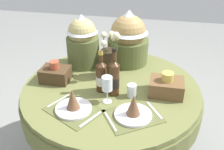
% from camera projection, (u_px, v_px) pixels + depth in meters
% --- Properties ---
extents(dining_table, '(1.36, 1.36, 0.73)m').
position_uv_depth(dining_table, '(111.00, 100.00, 2.04)').
color(dining_table, olive).
rests_on(dining_table, ground).
extents(place_setting_left, '(0.42, 0.39, 0.16)m').
position_uv_depth(place_setting_left, '(73.00, 104.00, 1.70)').
color(place_setting_left, brown).
rests_on(place_setting_left, dining_table).
extents(place_setting_right, '(0.43, 0.40, 0.16)m').
position_uv_depth(place_setting_right, '(133.00, 110.00, 1.64)').
color(place_setting_right, brown).
rests_on(place_setting_right, dining_table).
extents(flower_vase, '(0.16, 0.17, 0.39)m').
position_uv_depth(flower_vase, '(109.00, 59.00, 2.04)').
color(flower_vase, '#332819').
rests_on(flower_vase, dining_table).
extents(wine_bottle_left, '(0.08, 0.08, 0.36)m').
position_uv_depth(wine_bottle_left, '(114.00, 78.00, 1.82)').
color(wine_bottle_left, '#422814').
rests_on(wine_bottle_left, dining_table).
extents(wine_bottle_centre, '(0.08, 0.08, 0.31)m').
position_uv_depth(wine_bottle_centre, '(101.00, 76.00, 1.87)').
color(wine_bottle_centre, '#422814').
rests_on(wine_bottle_centre, dining_table).
extents(wine_glass_right, '(0.07, 0.07, 0.20)m').
position_uv_depth(wine_glass_right, '(107.00, 84.00, 1.73)').
color(wine_glass_right, silver).
rests_on(wine_glass_right, dining_table).
extents(tumbler_near_left, '(0.07, 0.07, 0.09)m').
position_uv_depth(tumbler_near_left, '(132.00, 91.00, 1.84)').
color(tumbler_near_left, silver).
rests_on(tumbler_near_left, dining_table).
extents(gift_tub_back_left, '(0.27, 0.27, 0.45)m').
position_uv_depth(gift_tub_back_left, '(83.00, 39.00, 2.17)').
color(gift_tub_back_left, '#566033').
rests_on(gift_tub_back_left, dining_table).
extents(gift_tub_back_centre, '(0.35, 0.35, 0.47)m').
position_uv_depth(gift_tub_back_centre, '(128.00, 36.00, 2.22)').
color(gift_tub_back_centre, '#566033').
rests_on(gift_tub_back_centre, dining_table).
extents(woven_basket_side_left, '(0.22, 0.17, 0.17)m').
position_uv_depth(woven_basket_side_left, '(55.00, 74.00, 2.02)').
color(woven_basket_side_left, '#47331E').
rests_on(woven_basket_side_left, dining_table).
extents(woven_basket_side_right, '(0.24, 0.19, 0.17)m').
position_uv_depth(woven_basket_side_right, '(166.00, 86.00, 1.86)').
color(woven_basket_side_right, brown).
rests_on(woven_basket_side_right, dining_table).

